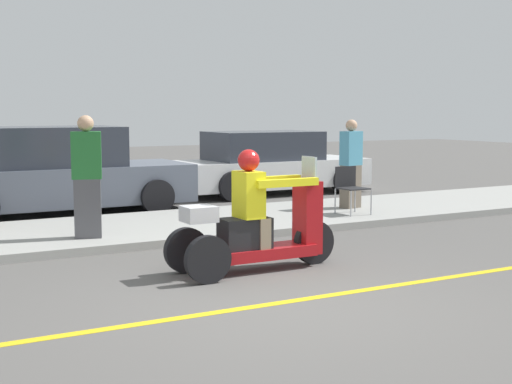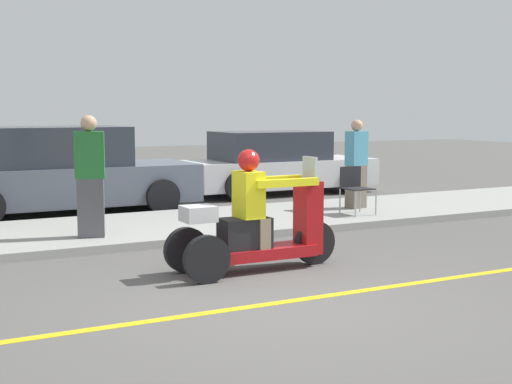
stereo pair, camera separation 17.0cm
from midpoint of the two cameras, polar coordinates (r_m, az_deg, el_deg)
name	(u,v)px [view 2 (the right image)]	position (r m, az deg, el deg)	size (l,w,h in m)	color
ground_plane	(276,303)	(7.19, 2.29, -8.89)	(60.00, 60.00, 0.00)	#565451
lane_stripe	(318,297)	(7.45, 5.65, -8.36)	(24.00, 0.12, 0.01)	gold
sidewalk_strip	(132,229)	(11.31, -9.43, -2.97)	(28.00, 2.80, 0.12)	#9E9E99
motorcycle_trike	(257,227)	(8.50, 0.63, -2.83)	(2.15, 0.70, 1.46)	black
spectator_near_curb	(90,179)	(10.31, -12.67, 1.05)	(0.47, 0.36, 1.73)	#515156
spectator_mid_group	(356,166)	(13.21, 8.39, 2.10)	(0.43, 0.31, 1.63)	#726656
folding_chair_curbside	(355,185)	(12.48, 8.28, 0.56)	(0.48, 0.48, 0.82)	#A5A8AD
parked_car_lot_center	(62,173)	(13.76, -14.93, 1.51)	(4.79, 2.09, 1.61)	slate
parked_car_lot_far	(276,164)	(16.38, 1.87, 2.23)	(4.47, 1.95, 1.43)	silver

